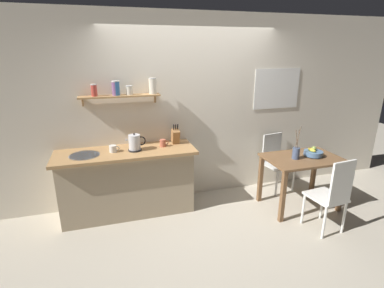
% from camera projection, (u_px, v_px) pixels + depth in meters
% --- Properties ---
extents(ground_plane, '(14.00, 14.00, 0.00)m').
position_uv_depth(ground_plane, '(204.00, 212.00, 4.14)').
color(ground_plane, '#BCB29E').
extents(back_wall, '(6.80, 0.11, 2.70)m').
position_uv_depth(back_wall, '(204.00, 109.00, 4.37)').
color(back_wall, silver).
rests_on(back_wall, ground_plane).
extents(kitchen_counter, '(1.83, 0.63, 0.92)m').
position_uv_depth(kitchen_counter, '(128.00, 182.00, 4.01)').
color(kitchen_counter, tan).
rests_on(kitchen_counter, ground_plane).
extents(wall_shelf, '(1.04, 0.20, 0.34)m').
position_uv_depth(wall_shelf, '(124.00, 91.00, 3.81)').
color(wall_shelf, tan).
extents(dining_table, '(1.04, 0.69, 0.76)m').
position_uv_depth(dining_table, '(302.00, 166.00, 4.13)').
color(dining_table, brown).
rests_on(dining_table, ground_plane).
extents(dining_chair_near, '(0.42, 0.45, 0.99)m').
position_uv_depth(dining_chair_near, '(332.00, 193.00, 3.55)').
color(dining_chair_near, white).
rests_on(dining_chair_near, ground_plane).
extents(dining_chair_far, '(0.47, 0.48, 0.90)m').
position_uv_depth(dining_chair_far, '(276.00, 159.00, 4.74)').
color(dining_chair_far, silver).
rests_on(dining_chair_far, ground_plane).
extents(fruit_bowl, '(0.26, 0.26, 0.14)m').
position_uv_depth(fruit_bowl, '(313.00, 152.00, 4.12)').
color(fruit_bowl, '#51759E').
rests_on(fruit_bowl, dining_table).
extents(twig_vase, '(0.10, 0.10, 0.45)m').
position_uv_depth(twig_vase, '(296.00, 153.00, 4.01)').
color(twig_vase, '#475675').
rests_on(twig_vase, dining_table).
extents(electric_kettle, '(0.26, 0.18, 0.24)m').
position_uv_depth(electric_kettle, '(135.00, 143.00, 3.84)').
color(electric_kettle, black).
rests_on(electric_kettle, kitchen_counter).
extents(knife_block, '(0.10, 0.17, 0.29)m').
position_uv_depth(knife_block, '(175.00, 136.00, 4.12)').
color(knife_block, '#9E6B3D').
rests_on(knife_block, kitchen_counter).
extents(coffee_mug_by_sink, '(0.13, 0.09, 0.09)m').
position_uv_depth(coffee_mug_by_sink, '(113.00, 149.00, 3.80)').
color(coffee_mug_by_sink, white).
rests_on(coffee_mug_by_sink, kitchen_counter).
extents(coffee_mug_spare, '(0.12, 0.08, 0.10)m').
position_uv_depth(coffee_mug_spare, '(163.00, 143.00, 4.01)').
color(coffee_mug_spare, '#C6664C').
rests_on(coffee_mug_spare, kitchen_counter).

